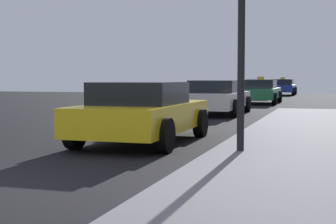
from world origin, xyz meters
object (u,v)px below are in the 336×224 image
(car_yellow, at_px, (143,112))
(car_black, at_px, (261,89))
(car_green, at_px, (261,91))
(car_blue, at_px, (283,87))
(car_white, at_px, (216,97))

(car_yellow, height_order, car_black, car_black)
(car_green, xyz_separation_m, car_blue, (-0.05, 14.46, 0.00))
(car_black, distance_m, car_blue, 6.80)
(car_green, xyz_separation_m, car_black, (-0.94, 7.72, 0.00))
(car_yellow, distance_m, car_blue, 31.83)
(car_yellow, relative_size, car_blue, 0.95)
(car_black, relative_size, car_blue, 0.96)
(car_white, bearing_deg, car_black, 91.26)
(car_blue, bearing_deg, car_white, -91.31)
(car_yellow, xyz_separation_m, car_white, (-0.29, 8.71, 0.00))
(car_yellow, bearing_deg, car_black, 91.47)
(car_yellow, xyz_separation_m, car_black, (-0.64, 25.08, 0.00))
(car_white, height_order, car_green, car_green)
(car_white, bearing_deg, car_yellow, -88.12)
(car_white, bearing_deg, car_green, 86.17)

